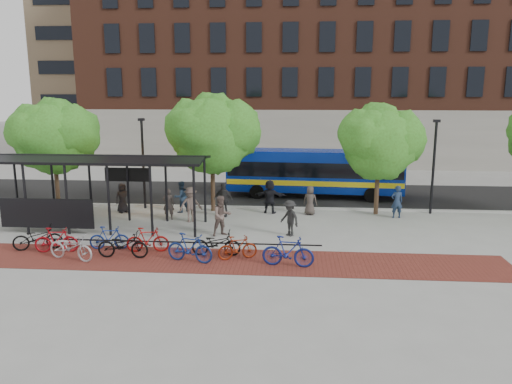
# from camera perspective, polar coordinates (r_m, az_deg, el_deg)

# --- Properties ---
(ground) EXTENTS (160.00, 160.00, 0.00)m
(ground) POSITION_cam_1_polar(r_m,az_deg,el_deg) (24.64, 0.76, -4.09)
(ground) COLOR #9E9E99
(ground) RESTS_ON ground
(asphalt_street) EXTENTS (160.00, 8.00, 0.01)m
(asphalt_street) POSITION_cam_1_polar(r_m,az_deg,el_deg) (32.40, 1.70, -0.27)
(asphalt_street) COLOR black
(asphalt_street) RESTS_ON ground
(curb) EXTENTS (160.00, 0.25, 0.12)m
(curb) POSITION_cam_1_polar(r_m,az_deg,el_deg) (28.49, 1.29, -1.80)
(curb) COLOR #B7B7B2
(curb) RESTS_ON ground
(brick_strip) EXTENTS (24.00, 3.00, 0.01)m
(brick_strip) POSITION_cam_1_polar(r_m,az_deg,el_deg) (20.14, -5.94, -7.77)
(brick_strip) COLOR maroon
(brick_strip) RESTS_ON ground
(bike_rack_rail) EXTENTS (12.00, 0.05, 0.95)m
(bike_rack_rail) POSITION_cam_1_polar(r_m,az_deg,el_deg) (21.24, -8.98, -6.83)
(bike_rack_rail) COLOR black
(bike_rack_rail) RESTS_ON ground
(building_brick) EXTENTS (55.00, 14.00, 20.00)m
(building_brick) POSITION_cam_1_polar(r_m,az_deg,el_deg) (50.50, 14.68, 15.02)
(building_brick) COLOR brown
(building_brick) RESTS_ON ground
(building_tower) EXTENTS (22.00, 22.00, 30.00)m
(building_tower) POSITION_cam_1_polar(r_m,az_deg,el_deg) (66.58, -11.38, 18.57)
(building_tower) COLOR #7A664C
(building_tower) RESTS_ON ground
(bus_shelter) EXTENTS (10.60, 3.07, 3.60)m
(bus_shelter) POSITION_cam_1_polar(r_m,az_deg,el_deg) (25.41, -17.95, 2.74)
(bus_shelter) COLOR black
(bus_shelter) RESTS_ON ground
(tree_a) EXTENTS (4.90, 4.00, 6.18)m
(tree_a) POSITION_cam_1_polar(r_m,az_deg,el_deg) (30.29, -22.00, 6.17)
(tree_a) COLOR #382619
(tree_a) RESTS_ON ground
(tree_b) EXTENTS (5.15, 4.20, 6.47)m
(tree_b) POSITION_cam_1_polar(r_m,az_deg,el_deg) (27.48, -4.85, 6.96)
(tree_b) COLOR #382619
(tree_b) RESTS_ON ground
(tree_c) EXTENTS (4.66, 3.80, 5.92)m
(tree_c) POSITION_cam_1_polar(r_m,az_deg,el_deg) (27.53, 14.07, 5.81)
(tree_c) COLOR #382619
(tree_c) RESTS_ON ground
(lamp_post_left) EXTENTS (0.35, 0.20, 5.12)m
(lamp_post_left) POSITION_cam_1_polar(r_m,az_deg,el_deg) (28.85, -12.77, 3.51)
(lamp_post_left) COLOR black
(lamp_post_left) RESTS_ON ground
(lamp_post_right) EXTENTS (0.35, 0.20, 5.12)m
(lamp_post_right) POSITION_cam_1_polar(r_m,az_deg,el_deg) (28.54, 19.65, 3.03)
(lamp_post_right) COLOR black
(lamp_post_right) RESTS_ON ground
(bus) EXTENTS (11.05, 3.14, 2.95)m
(bus) POSITION_cam_1_polar(r_m,az_deg,el_deg) (31.67, 6.67, 2.49)
(bus) COLOR #082695
(bus) RESTS_ON ground
(bike_0) EXTENTS (2.11, 1.33, 1.05)m
(bike_0) POSITION_cam_1_polar(r_m,az_deg,el_deg) (23.12, -23.69, -4.80)
(bike_0) COLOR black
(bike_0) RESTS_ON ground
(bike_1) EXTENTS (1.85, 0.77, 1.08)m
(bike_1) POSITION_cam_1_polar(r_m,az_deg,el_deg) (22.43, -21.86, -5.11)
(bike_1) COLOR maroon
(bike_1) RESTS_ON ground
(bike_2) EXTENTS (2.19, 1.28, 1.09)m
(bike_2) POSITION_cam_1_polar(r_m,az_deg,el_deg) (21.23, -20.40, -5.91)
(bike_2) COLOR #B2B2B5
(bike_2) RESTS_ON ground
(bike_3) EXTENTS (1.72, 0.68, 1.01)m
(bike_3) POSITION_cam_1_polar(r_m,az_deg,el_deg) (22.14, -16.42, -5.04)
(bike_3) COLOR navy
(bike_3) RESTS_ON ground
(bike_4) EXTENTS (2.07, 0.75, 1.08)m
(bike_4) POSITION_cam_1_polar(r_m,az_deg,el_deg) (20.87, -14.98, -5.86)
(bike_4) COLOR black
(bike_4) RESTS_ON ground
(bike_5) EXTENTS (1.82, 0.74, 1.06)m
(bike_5) POSITION_cam_1_polar(r_m,az_deg,el_deg) (21.36, -12.27, -5.36)
(bike_5) COLOR maroon
(bike_5) RESTS_ON ground
(bike_7) EXTENTS (2.02, 1.03, 1.17)m
(bike_7) POSITION_cam_1_polar(r_m,az_deg,el_deg) (19.84, -7.58, -6.35)
(bike_7) COLOR navy
(bike_7) RESTS_ON ground
(bike_8) EXTENTS (2.02, 0.78, 1.05)m
(bike_8) POSITION_cam_1_polar(r_m,az_deg,el_deg) (20.50, -4.57, -5.86)
(bike_8) COLOR black
(bike_8) RESTS_ON ground
(bike_9) EXTENTS (1.68, 1.00, 0.97)m
(bike_9) POSITION_cam_1_polar(r_m,az_deg,el_deg) (20.03, -2.12, -6.37)
(bike_9) COLOR maroon
(bike_9) RESTS_ON ground
(bike_11) EXTENTS (2.06, 0.82, 1.21)m
(bike_11) POSITION_cam_1_polar(r_m,az_deg,el_deg) (19.22, 3.68, -6.80)
(bike_11) COLOR navy
(bike_11) RESTS_ON ground
(pedestrian_0) EXTENTS (0.96, 0.94, 1.66)m
(pedestrian_0) POSITION_cam_1_polar(r_m,az_deg,el_deg) (28.46, -15.02, -0.63)
(pedestrian_0) COLOR black
(pedestrian_0) RESTS_ON ground
(pedestrian_1) EXTENTS (0.63, 0.44, 1.65)m
(pedestrian_1) POSITION_cam_1_polar(r_m,az_deg,el_deg) (26.38, -9.97, -1.37)
(pedestrian_1) COLOR #3A312E
(pedestrian_1) RESTS_ON ground
(pedestrian_2) EXTENTS (1.06, 1.06, 1.74)m
(pedestrian_2) POSITION_cam_1_polar(r_m,az_deg,el_deg) (27.83, -8.58, -0.55)
(pedestrian_2) COLOR #1F3149
(pedestrian_2) RESTS_ON ground
(pedestrian_3) EXTENTS (1.35, 1.11, 1.82)m
(pedestrian_3) POSITION_cam_1_polar(r_m,az_deg,el_deg) (25.71, -7.48, -1.43)
(pedestrian_3) COLOR brown
(pedestrian_3) RESTS_ON ground
(pedestrian_4) EXTENTS (1.14, 0.66, 1.83)m
(pedestrian_4) POSITION_cam_1_polar(r_m,az_deg,el_deg) (26.67, -3.77, -0.88)
(pedestrian_4) COLOR #2A2A2A
(pedestrian_4) RESTS_ON ground
(pedestrian_5) EXTENTS (1.78, 0.80, 1.85)m
(pedestrian_5) POSITION_cam_1_polar(r_m,az_deg,el_deg) (27.33, 1.58, -0.52)
(pedestrian_5) COLOR black
(pedestrian_5) RESTS_ON ground
(pedestrian_6) EXTENTS (0.88, 0.70, 1.58)m
(pedestrian_6) POSITION_cam_1_polar(r_m,az_deg,el_deg) (27.15, 6.20, -0.97)
(pedestrian_6) COLOR #423A35
(pedestrian_6) RESTS_ON ground
(pedestrian_7) EXTENTS (0.69, 0.51, 1.74)m
(pedestrian_7) POSITION_cam_1_polar(r_m,az_deg,el_deg) (27.35, 15.80, -1.07)
(pedestrian_7) COLOR #20304B
(pedestrian_7) RESTS_ON ground
(pedestrian_8) EXTENTS (1.16, 1.09, 1.89)m
(pedestrian_8) POSITION_cam_1_polar(r_m,az_deg,el_deg) (23.14, -3.92, -2.73)
(pedestrian_8) COLOR brown
(pedestrian_8) RESTS_ON ground
(pedestrian_9) EXTENTS (1.21, 1.22, 1.69)m
(pedestrian_9) POSITION_cam_1_polar(r_m,az_deg,el_deg) (23.14, 3.86, -2.99)
(pedestrian_9) COLOR black
(pedestrian_9) RESTS_ON ground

